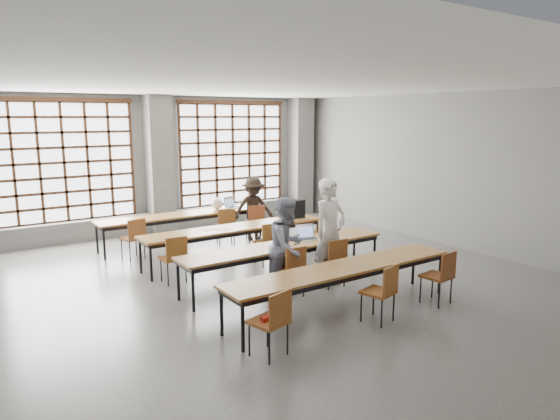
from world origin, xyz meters
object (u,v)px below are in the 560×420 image
(desk_row_d, at_px, (343,271))
(desk_row_a, at_px, (184,216))
(laptop_back, at_px, (232,205))
(desk_row_c, at_px, (285,248))
(chair_mid_right, at_px, (323,230))
(desk_row_b, at_px, (236,230))
(chair_near_mid, at_px, (383,288))
(mouse, at_px, (327,236))
(phone, at_px, (297,244))
(chair_mid_centre, at_px, (268,239))
(backpack, at_px, (297,209))
(laptop_front, at_px, (307,235))
(chair_back_mid, at_px, (226,223))
(student_back, at_px, (253,209))
(chair_back_left, at_px, (134,235))
(student_male, at_px, (330,233))
(student_female, at_px, (288,247))
(chair_front_left, at_px, (292,266))
(chair_near_left, at_px, (273,317))
(green_box, at_px, (280,241))
(plastic_bag, at_px, (217,204))
(chair_back_right, at_px, (255,219))
(red_pouch, at_px, (268,318))
(chair_front_right, at_px, (334,258))
(chair_near_right, at_px, (441,272))

(desk_row_d, bearing_deg, desk_row_a, 93.54)
(desk_row_d, bearing_deg, laptop_back, 79.37)
(desk_row_c, height_order, chair_mid_right, chair_mid_right)
(desk_row_b, relative_size, chair_near_mid, 4.55)
(chair_mid_right, distance_m, mouse, 1.42)
(phone, bearing_deg, chair_mid_centre, 81.69)
(chair_mid_centre, distance_m, backpack, 1.44)
(desk_row_b, relative_size, laptop_front, 9.69)
(desk_row_b, distance_m, chair_back_mid, 1.36)
(student_back, bearing_deg, laptop_back, 128.18)
(desk_row_a, xyz_separation_m, desk_row_b, (0.33, -1.90, 0.00))
(desk_row_a, height_order, chair_near_mid, chair_near_mid)
(chair_back_left, xyz_separation_m, student_male, (2.35, -3.53, 0.42))
(student_female, bearing_deg, chair_front_left, -111.42)
(chair_near_mid, height_order, mouse, chair_near_mid)
(chair_front_left, bearing_deg, backpack, 52.52)
(chair_near_left, bearing_deg, laptop_back, 65.83)
(desk_row_b, xyz_separation_m, laptop_back, (1.00, 2.01, 0.13))
(backpack, bearing_deg, green_box, -133.70)
(chair_mid_right, bearing_deg, desk_row_c, -147.41)
(student_back, bearing_deg, laptop_front, -88.40)
(chair_near_mid, xyz_separation_m, plastic_bag, (0.36, 5.92, 0.34))
(chair_back_right, bearing_deg, chair_front_left, -112.53)
(red_pouch, bearing_deg, chair_front_right, 32.99)
(laptop_back, distance_m, green_box, 3.82)
(desk_row_c, height_order, chair_back_left, chair_back_left)
(desk_row_a, height_order, chair_back_mid, chair_back_mid)
(chair_back_right, distance_m, chair_near_mid, 5.35)
(desk_row_d, height_order, chair_back_left, chair_back_left)
(chair_near_left, bearing_deg, chair_mid_centre, 58.17)
(chair_mid_right, xyz_separation_m, chair_front_right, (-1.16, -1.75, 0.00))
(backpack, bearing_deg, chair_back_mid, 132.64)
(chair_back_right, xyz_separation_m, student_back, (0.02, 0.13, 0.23))
(chair_mid_right, bearing_deg, red_pouch, -136.94)
(chair_back_mid, distance_m, chair_near_right, 5.36)
(desk_row_a, relative_size, desk_row_c, 1.00)
(desk_row_b, distance_m, chair_near_left, 4.32)
(desk_row_a, xyz_separation_m, chair_near_left, (-1.36, -5.87, -0.13))
(chair_near_mid, distance_m, laptop_front, 2.37)
(desk_row_d, height_order, laptop_back, laptop_back)
(mouse, bearing_deg, plastic_bag, 96.32)
(chair_near_left, distance_m, laptop_back, 6.56)
(desk_row_c, bearing_deg, chair_mid_centre, 72.31)
(desk_row_a, xyz_separation_m, laptop_front, (0.92, -3.54, 0.13))
(desk_row_b, xyz_separation_m, chair_front_left, (-0.27, -2.38, -0.13))
(laptop_back, bearing_deg, phone, -101.52)
(chair_back_left, xyz_separation_m, phone, (1.93, -3.13, 0.20))
(laptop_front, bearing_deg, student_back, 77.49)
(chair_back_left, xyz_separation_m, student_back, (2.98, 0.13, 0.23))
(chair_front_left, distance_m, mouse, 1.41)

